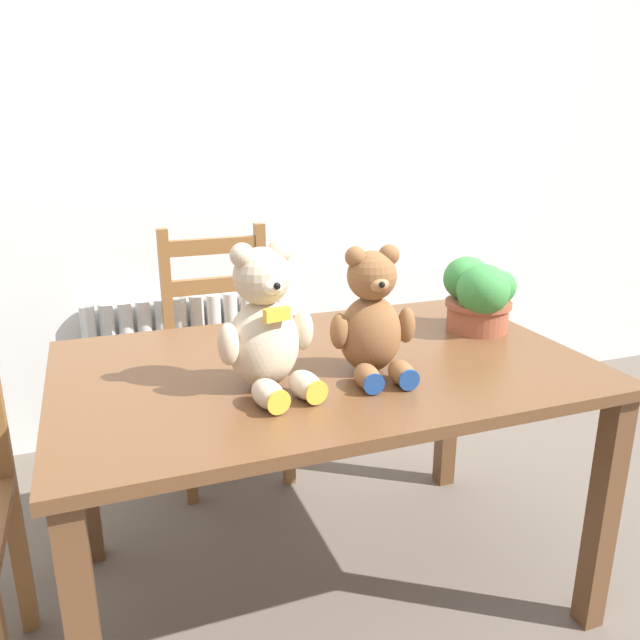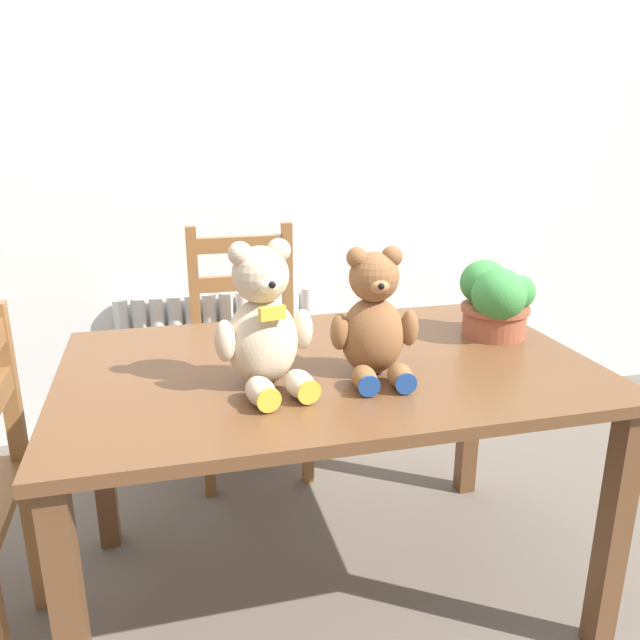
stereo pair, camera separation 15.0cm
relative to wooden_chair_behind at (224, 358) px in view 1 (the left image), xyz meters
The scene contains 7 objects.
wall_back 0.94m from the wooden_chair_behind, 74.43° to the left, with size 8.00×0.04×2.60m, color silver.
radiator 0.37m from the wooden_chair_behind, 104.50° to the left, with size 0.87×0.10×0.63m.
dining_table 0.83m from the wooden_chair_behind, 82.33° to the right, with size 1.37×0.86×0.72m.
wooden_chair_behind is the anchor object (origin of this frame).
teddy_bear_left 1.00m from the wooden_chair_behind, 94.88° to the right, with size 0.25×0.27×0.35m.
teddy_bear_right 1.01m from the wooden_chair_behind, 77.85° to the right, with size 0.23×0.23×0.32m.
potted_plant 1.03m from the wooden_chair_behind, 48.36° to the right, with size 0.21×0.23×0.22m.
Camera 1 is at (-0.54, -1.00, 1.32)m, focal length 35.00 mm.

